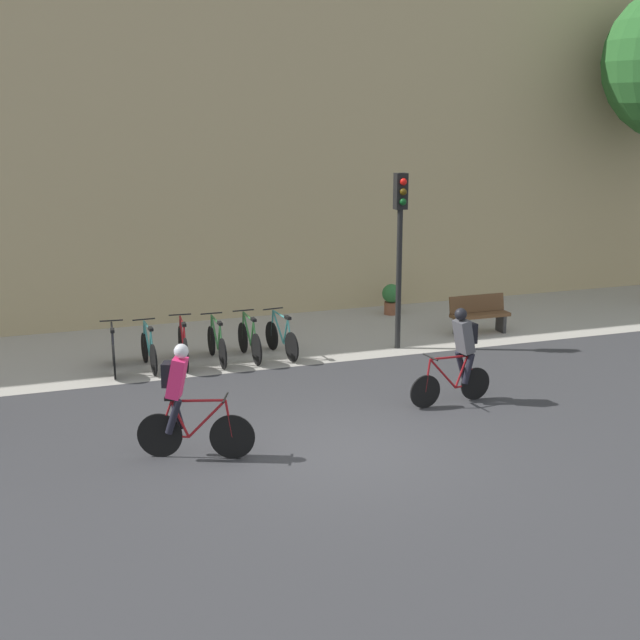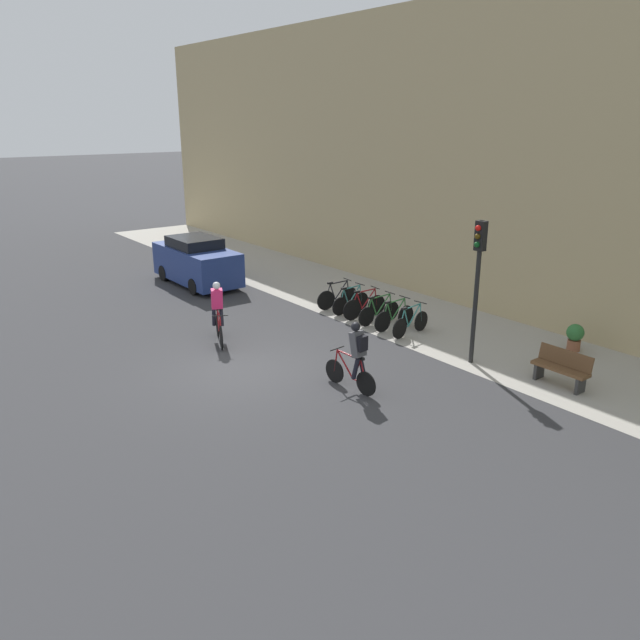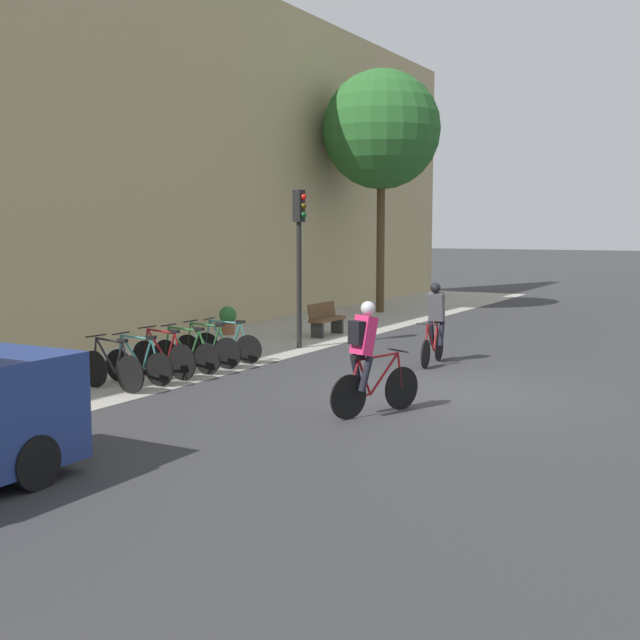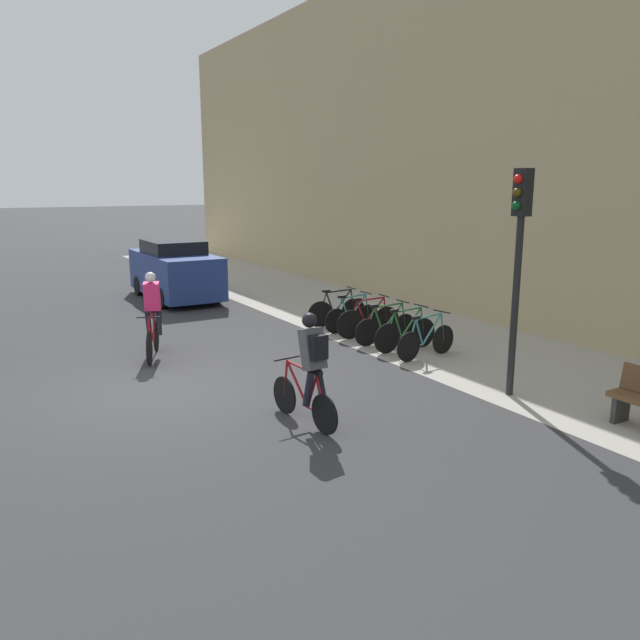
{
  "view_description": "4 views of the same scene",
  "coord_description": "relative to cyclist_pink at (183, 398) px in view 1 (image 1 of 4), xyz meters",
  "views": [
    {
      "loc": [
        -4.7,
        -12.05,
        5.24
      ],
      "look_at": [
        0.29,
        1.86,
        1.62
      ],
      "focal_mm": 50.0,
      "sensor_mm": 36.0,
      "label": 1
    },
    {
      "loc": [
        13.14,
        -7.61,
        6.28
      ],
      "look_at": [
        1.14,
        1.59,
        1.34
      ],
      "focal_mm": 35.0,
      "sensor_mm": 36.0,
      "label": 2
    },
    {
      "loc": [
        -13.33,
        -4.77,
        2.88
      ],
      "look_at": [
        -0.06,
        2.66,
        1.15
      ],
      "focal_mm": 45.0,
      "sensor_mm": 36.0,
      "label": 3
    },
    {
      "loc": [
        10.39,
        -2.94,
        3.54
      ],
      "look_at": [
        -0.34,
        3.4,
        0.83
      ],
      "focal_mm": 35.0,
      "sensor_mm": 36.0,
      "label": 4
    }
  ],
  "objects": [
    {
      "name": "kerb_strip",
      "position": [
        2.37,
        6.22,
        -0.94
      ],
      "size": [
        44.0,
        4.5,
        0.01
      ],
      "primitive_type": "cube",
      "color": "#A39E93",
      "rests_on": "ground"
    },
    {
      "name": "parked_bike_1",
      "position": [
        0.25,
        4.84,
        -0.56
      ],
      "size": [
        0.46,
        1.59,
        0.94
      ],
      "color": "black",
      "rests_on": "ground"
    },
    {
      "name": "building_facade",
      "position": [
        2.37,
        8.77,
        4.06
      ],
      "size": [
        44.0,
        0.6,
        10.0
      ],
      "primitive_type": "cube",
      "color": "tan",
      "rests_on": "ground"
    },
    {
      "name": "bench",
      "position": [
        7.93,
        5.08,
        -0.49
      ],
      "size": [
        1.41,
        0.44,
        0.89
      ],
      "color": "brown",
      "rests_on": "ground"
    },
    {
      "name": "potted_plant",
      "position": [
        6.81,
        7.53,
        -0.51
      ],
      "size": [
        0.48,
        0.48,
        0.78
      ],
      "color": "brown",
      "rests_on": "ground"
    },
    {
      "name": "traffic_light_pole",
      "position": [
        5.62,
        4.54,
        1.68
      ],
      "size": [
        0.26,
        0.3,
        3.8
      ],
      "color": "black",
      "rests_on": "ground"
    },
    {
      "name": "parked_bike_2",
      "position": [
        0.95,
        4.84,
        -0.54
      ],
      "size": [
        0.46,
        1.68,
        0.98
      ],
      "color": "black",
      "rests_on": "ground"
    },
    {
      "name": "ground",
      "position": [
        2.37,
        -0.53,
        -0.95
      ],
      "size": [
        200.0,
        200.0,
        0.0
      ],
      "primitive_type": "plane",
      "color": "#333335"
    },
    {
      "name": "parked_bike_0",
      "position": [
        -0.45,
        4.84,
        -0.54
      ],
      "size": [
        0.46,
        1.63,
        0.97
      ],
      "color": "black",
      "rests_on": "ground"
    },
    {
      "name": "cyclist_pink",
      "position": [
        0.0,
        0.0,
        0.0
      ],
      "size": [
        1.67,
        0.77,
        1.79
      ],
      "color": "black",
      "rests_on": "ground"
    },
    {
      "name": "parked_bike_5",
      "position": [
        3.05,
        4.84,
        -0.56
      ],
      "size": [
        0.46,
        1.66,
        0.95
      ],
      "color": "black",
      "rests_on": "ground"
    },
    {
      "name": "parked_bike_3",
      "position": [
        1.65,
        4.84,
        -0.56
      ],
      "size": [
        0.46,
        1.69,
        0.95
      ],
      "color": "black",
      "rests_on": "ground"
    },
    {
      "name": "cyclist_grey",
      "position": [
        5.14,
        0.87,
        0.0
      ],
      "size": [
        1.65,
        0.48,
        1.74
      ],
      "color": "black",
      "rests_on": "ground"
    },
    {
      "name": "parked_bike_4",
      "position": [
        2.35,
        4.84,
        -0.55
      ],
      "size": [
        0.46,
        1.67,
        0.96
      ],
      "color": "black",
      "rests_on": "ground"
    }
  ]
}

